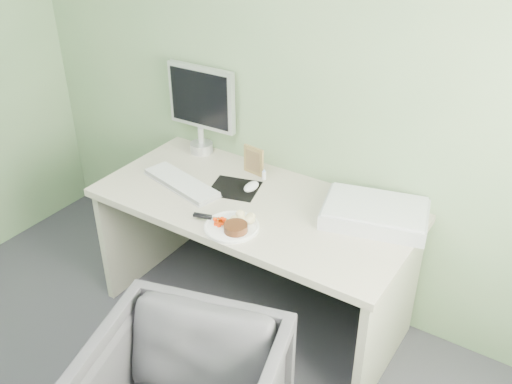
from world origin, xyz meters
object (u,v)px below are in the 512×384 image
Objects in this scene: scanner at (375,214)px; monitor at (201,105)px; desk at (253,232)px; plate at (232,227)px.

monitor reaches higher than scanner.
monitor is (-0.55, 0.31, 0.47)m from desk.
plate is 0.51× the size of monitor.
desk is 3.33× the size of scanner.
monitor reaches higher than desk.
scanner is 0.95× the size of monitor.
scanner reaches higher than plate.
plate is at bearing -156.58° from scanner.
monitor reaches higher than plate.
monitor is (-0.59, 0.56, 0.28)m from plate.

